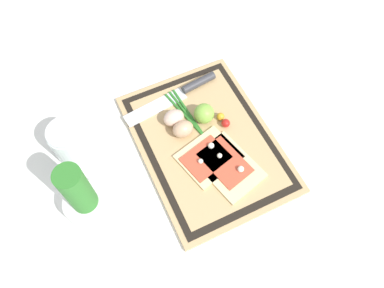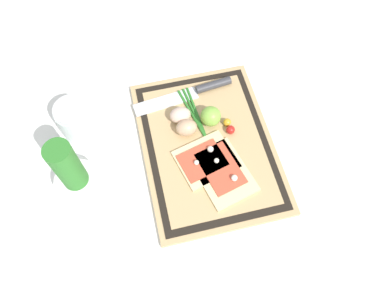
{
  "view_description": "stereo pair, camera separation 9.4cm",
  "coord_description": "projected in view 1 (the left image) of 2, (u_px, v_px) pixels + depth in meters",
  "views": [
    {
      "loc": [
        -0.4,
        0.23,
        0.86
      ],
      "look_at": [
        0.0,
        0.04,
        0.03
      ],
      "focal_mm": 35.0,
      "sensor_mm": 36.0,
      "label": 1
    },
    {
      "loc": [
        -0.43,
        0.14,
        0.86
      ],
      "look_at": [
        0.0,
        0.04,
        0.03
      ],
      "focal_mm": 35.0,
      "sensor_mm": 36.0,
      "label": 2
    }
  ],
  "objects": [
    {
      "name": "ground_plane",
      "position": [
        206.0,
        144.0,
        0.97
      ],
      "size": [
        6.0,
        6.0,
        0.0
      ],
      "primitive_type": "plane",
      "color": "white"
    },
    {
      "name": "cutting_board",
      "position": [
        206.0,
        143.0,
        0.97
      ],
      "size": [
        0.46,
        0.33,
        0.02
      ],
      "color": "tan",
      "rests_on": "ground_plane"
    },
    {
      "name": "pizza_slice_near",
      "position": [
        227.0,
        166.0,
        0.92
      ],
      "size": [
        0.19,
        0.15,
        0.02
      ],
      "color": "beige",
      "rests_on": "cutting_board"
    },
    {
      "name": "pizza_slice_far",
      "position": [
        208.0,
        157.0,
        0.93
      ],
      "size": [
        0.15,
        0.16,
        0.02
      ],
      "color": "beige",
      "rests_on": "cutting_board"
    },
    {
      "name": "knife",
      "position": [
        186.0,
        90.0,
        1.03
      ],
      "size": [
        0.07,
        0.28,
        0.02
      ],
      "color": "silver",
      "rests_on": "cutting_board"
    },
    {
      "name": "egg_brown",
      "position": [
        183.0,
        129.0,
        0.95
      ],
      "size": [
        0.04,
        0.06,
        0.04
      ],
      "primitive_type": "ellipsoid",
      "color": "tan",
      "rests_on": "cutting_board"
    },
    {
      "name": "egg_pink",
      "position": [
        174.0,
        118.0,
        0.97
      ],
      "size": [
        0.04,
        0.06,
        0.04
      ],
      "primitive_type": "ellipsoid",
      "color": "beige",
      "rests_on": "cutting_board"
    },
    {
      "name": "lime",
      "position": [
        204.0,
        113.0,
        0.97
      ],
      "size": [
        0.05,
        0.05,
        0.05
      ],
      "primitive_type": "sphere",
      "color": "#7FB742",
      "rests_on": "cutting_board"
    },
    {
      "name": "cherry_tomato_red",
      "position": [
        226.0,
        123.0,
        0.97
      ],
      "size": [
        0.02,
        0.02,
        0.02
      ],
      "primitive_type": "sphere",
      "color": "red",
      "rests_on": "cutting_board"
    },
    {
      "name": "cherry_tomato_yellow",
      "position": [
        221.0,
        116.0,
        0.98
      ],
      "size": [
        0.02,
        0.02,
        0.02
      ],
      "primitive_type": "sphere",
      "color": "gold",
      "rests_on": "cutting_board"
    },
    {
      "name": "scallion_bunch",
      "position": [
        206.0,
        136.0,
        0.96
      ],
      "size": [
        0.34,
        0.08,
        0.01
      ],
      "color": "#2D7528",
      "rests_on": "cutting_board"
    },
    {
      "name": "herb_pot",
      "position": [
        84.0,
        200.0,
        0.83
      ],
      "size": [
        0.1,
        0.1,
        0.21
      ],
      "color": "white",
      "rests_on": "ground_plane"
    },
    {
      "name": "sauce_jar",
      "position": [
        71.0,
        143.0,
        0.92
      ],
      "size": [
        0.09,
        0.09,
        0.11
      ],
      "color": "silver",
      "rests_on": "ground_plane"
    }
  ]
}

